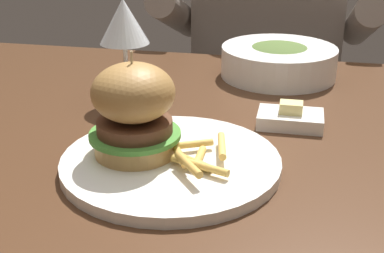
% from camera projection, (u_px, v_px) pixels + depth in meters
% --- Properties ---
extents(dining_table, '(1.43, 0.80, 0.74)m').
position_uv_depth(dining_table, '(222.00, 187.00, 0.78)').
color(dining_table, '#472B19').
rests_on(dining_table, ground).
extents(main_plate, '(0.27, 0.27, 0.01)m').
position_uv_depth(main_plate, '(171.00, 163.00, 0.65)').
color(main_plate, white).
rests_on(main_plate, dining_table).
extents(burger_sandwich, '(0.11, 0.11, 0.13)m').
position_uv_depth(burger_sandwich, '(134.00, 110.00, 0.64)').
color(burger_sandwich, tan).
rests_on(burger_sandwich, main_plate).
extents(fries_pile, '(0.08, 0.12, 0.02)m').
position_uv_depth(fries_pile, '(198.00, 156.00, 0.63)').
color(fries_pile, gold).
rests_on(fries_pile, main_plate).
extents(wine_glass, '(0.08, 0.08, 0.17)m').
position_uv_depth(wine_glass, '(124.00, 25.00, 0.81)').
color(wine_glass, silver).
rests_on(wine_glass, dining_table).
extents(butter_dish, '(0.09, 0.06, 0.04)m').
position_uv_depth(butter_dish, '(290.00, 118.00, 0.77)').
color(butter_dish, white).
rests_on(butter_dish, dining_table).
extents(soup_bowl, '(0.21, 0.21, 0.06)m').
position_uv_depth(soup_bowl, '(279.00, 60.00, 0.98)').
color(soup_bowl, white).
rests_on(soup_bowl, dining_table).
extents(diner_person, '(0.51, 0.36, 1.18)m').
position_uv_depth(diner_person, '(264.00, 93.00, 1.43)').
color(diner_person, '#282833').
rests_on(diner_person, ground).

